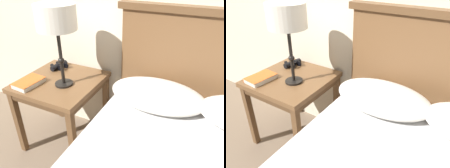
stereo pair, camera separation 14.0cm
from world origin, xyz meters
TOP-DOWN VIEW (x-y plane):
  - nightstand at (-0.54, 0.73)m, footprint 0.58×0.58m
  - table_lamp at (-0.47, 0.69)m, footprint 0.26×0.26m
  - book_on_nightstand at (-0.70, 0.57)m, footprint 0.16×0.22m
  - binoculars_pair at (-0.68, 0.90)m, footprint 0.15×0.16m

SIDE VIEW (x-z plane):
  - nightstand at x=-0.54m, z-range 0.22..0.82m
  - book_on_nightstand at x=-0.70m, z-range 0.60..0.64m
  - binoculars_pair at x=-0.68m, z-range 0.60..0.65m
  - table_lamp at x=-0.47m, z-range 0.79..1.35m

